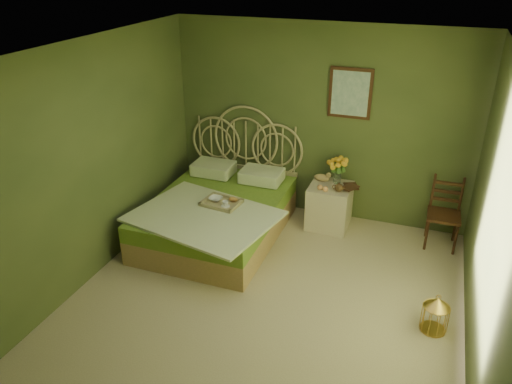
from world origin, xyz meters
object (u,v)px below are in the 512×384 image
at_px(nightstand, 330,201).
at_px(birdcage, 435,315).
at_px(chair, 445,208).
at_px(bed, 219,212).

height_order(nightstand, birdcage, nightstand).
bearing_deg(chair, nightstand, -178.75).
bearing_deg(bed, birdcage, -19.81).
bearing_deg(birdcage, nightstand, 130.26).
height_order(nightstand, chair, nightstand).
distance_m(nightstand, chair, 1.43).
height_order(bed, birdcage, bed).
xyz_separation_m(bed, nightstand, (1.31, 0.70, 0.05)).
relative_size(nightstand, chair, 1.15).
bearing_deg(nightstand, bed, -152.00).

